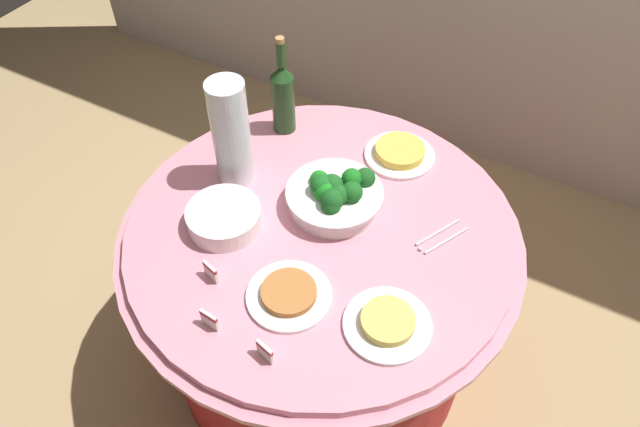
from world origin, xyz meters
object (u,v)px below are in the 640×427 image
at_px(food_plate_noodles, 387,323).
at_px(label_placard_mid, 210,271).
at_px(label_placard_rear, 265,351).
at_px(wine_bottle, 283,96).
at_px(decorative_fruit_vase, 232,136).
at_px(food_plate_peanuts, 289,294).
at_px(label_placard_front, 209,319).
at_px(plate_stack, 224,218).
at_px(serving_tongs, 440,237).
at_px(food_plate_fried_egg, 400,153).
at_px(broccoli_bowl, 334,195).

relative_size(food_plate_noodles, label_placard_mid, 4.00).
bearing_deg(label_placard_rear, wine_bottle, 118.18).
xyz_separation_m(decorative_fruit_vase, label_placard_mid, (0.16, -0.35, -0.13)).
bearing_deg(food_plate_peanuts, label_placard_front, -126.79).
distance_m(food_plate_noodles, label_placard_rear, 0.31).
xyz_separation_m(plate_stack, serving_tongs, (0.55, 0.25, -0.03)).
bearing_deg(food_plate_peanuts, food_plate_fried_egg, 87.07).
distance_m(plate_stack, wine_bottle, 0.46).
xyz_separation_m(broccoli_bowl, plate_stack, (-0.24, -0.21, -0.02)).
bearing_deg(wine_bottle, label_placard_mid, -76.31).
bearing_deg(food_plate_fried_egg, food_plate_peanuts, -92.93).
xyz_separation_m(food_plate_fried_egg, label_placard_front, (-0.16, -0.79, 0.01)).
relative_size(broccoli_bowl, decorative_fruit_vase, 0.82).
relative_size(plate_stack, wine_bottle, 0.62).
bearing_deg(serving_tongs, label_placard_front, -126.11).
xyz_separation_m(food_plate_fried_egg, food_plate_noodles, (0.22, -0.58, -0.00)).
relative_size(wine_bottle, food_plate_fried_egg, 1.53).
bearing_deg(decorative_fruit_vase, label_placard_rear, -49.52).
xyz_separation_m(food_plate_noodles, label_placard_rear, (-0.21, -0.22, 0.02)).
relative_size(food_plate_noodles, label_placard_rear, 4.00).
height_order(broccoli_bowl, serving_tongs, broccoli_bowl).
bearing_deg(label_placard_rear, serving_tongs, 67.32).
height_order(plate_stack, decorative_fruit_vase, decorative_fruit_vase).
xyz_separation_m(plate_stack, decorative_fruit_vase, (-0.08, 0.18, 0.13)).
height_order(broccoli_bowl, plate_stack, broccoli_bowl).
distance_m(food_plate_fried_egg, label_placard_mid, 0.71).
distance_m(label_placard_front, label_placard_rear, 0.16).
xyz_separation_m(broccoli_bowl, label_placard_rear, (0.09, -0.51, -0.02)).
relative_size(plate_stack, food_plate_fried_egg, 0.95).
relative_size(decorative_fruit_vase, food_plate_peanuts, 1.55).
bearing_deg(broccoli_bowl, label_placard_front, -98.61).
bearing_deg(wine_bottle, label_placard_front, -72.39).
bearing_deg(label_placard_rear, food_plate_noodles, 45.23).
relative_size(food_plate_noodles, label_placard_front, 4.00).
relative_size(food_plate_peanuts, label_placard_front, 4.00).
xyz_separation_m(wine_bottle, decorative_fruit_vase, (-0.01, -0.27, 0.03)).
distance_m(broccoli_bowl, decorative_fruit_vase, 0.34).
bearing_deg(label_placard_front, food_plate_noodles, 28.95).
relative_size(plate_stack, label_placard_mid, 3.82).
distance_m(food_plate_peanuts, food_plate_noodles, 0.26).
bearing_deg(food_plate_noodles, plate_stack, 171.65).
bearing_deg(serving_tongs, food_plate_peanuts, -125.80).
xyz_separation_m(broccoli_bowl, food_plate_peanuts, (0.05, -0.33, -0.04)).
distance_m(serving_tongs, label_placard_front, 0.66).
height_order(food_plate_fried_egg, label_placard_front, label_placard_front).
distance_m(wine_bottle, label_placard_front, 0.78).
height_order(broccoli_bowl, food_plate_peanuts, broccoli_bowl).
xyz_separation_m(broccoli_bowl, label_placard_mid, (-0.16, -0.38, -0.02)).
relative_size(broccoli_bowl, food_plate_fried_egg, 1.27).
bearing_deg(plate_stack, wine_bottle, 99.29).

